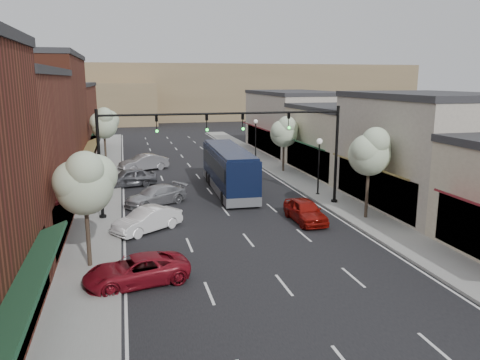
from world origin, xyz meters
TOP-DOWN VIEW (x-y plane):
  - ground at (0.00, 0.00)m, footprint 160.00×160.00m
  - sidewalk_left at (-8.40, 18.50)m, footprint 2.80×73.00m
  - sidewalk_right at (8.40, 18.50)m, footprint 2.80×73.00m
  - curb_left at (-7.00, 18.50)m, footprint 0.25×73.00m
  - curb_right at (7.00, 18.50)m, footprint 0.25×73.00m
  - bldg_left_midfar at (-14.24, 20.00)m, footprint 10.14×14.10m
  - bldg_left_far at (-14.22, 36.00)m, footprint 10.14×18.10m
  - bldg_right_midnear at (13.72, 6.00)m, footprint 9.14×12.10m
  - bldg_right_midfar at (13.70, 18.00)m, footprint 9.14×12.10m
  - bldg_right_far at (13.71, 32.00)m, footprint 9.14×16.10m
  - hill_far at (0.00, 90.00)m, footprint 120.00×30.00m
  - hill_near at (-25.00, 78.00)m, footprint 50.00×20.00m
  - signal_mast_right at (5.62, 8.00)m, footprint 8.22×0.46m
  - signal_mast_left at (-5.62, 8.00)m, footprint 8.22×0.46m
  - tree_right_near at (8.35, 3.94)m, footprint 2.85×2.65m
  - tree_right_far at (8.35, 19.94)m, footprint 2.85×2.65m
  - tree_left_near at (-8.25, -0.06)m, footprint 2.85×2.65m
  - tree_left_far at (-8.25, 25.94)m, footprint 2.85×2.65m
  - lamp_post_near at (7.80, 10.50)m, footprint 0.44×0.44m
  - lamp_post_far at (7.80, 28.00)m, footprint 0.44×0.44m
  - coach_bus at (1.49, 13.64)m, footprint 2.87×11.49m
  - red_hatchback at (4.35, 4.46)m, footprint 1.78×4.26m
  - parked_car_a at (-6.20, -2.33)m, footprint 4.87×2.94m
  - parked_car_b at (-5.35, 4.93)m, footprint 4.35×3.70m
  - parked_car_c at (-4.46, 10.85)m, footprint 5.00×4.00m
  - parked_car_d at (-6.20, 17.27)m, footprint 4.77×2.73m
  - parked_car_e at (-4.69, 24.18)m, footprint 5.05×3.26m

SIDE VIEW (x-z plane):
  - ground at x=0.00m, z-range 0.00..0.00m
  - curb_left at x=-7.00m, z-range -0.01..0.16m
  - curb_right at x=7.00m, z-range -0.01..0.16m
  - sidewalk_left at x=-8.40m, z-range 0.00..0.15m
  - sidewalk_right at x=8.40m, z-range 0.00..0.15m
  - parked_car_a at x=-6.20m, z-range 0.00..1.26m
  - parked_car_c at x=-4.46m, z-range 0.00..1.36m
  - parked_car_b at x=-5.35m, z-range 0.00..1.41m
  - red_hatchback at x=4.35m, z-range 0.00..1.44m
  - parked_car_d at x=-6.20m, z-range 0.00..1.53m
  - parked_car_e at x=-4.69m, z-range 0.00..1.57m
  - coach_bus at x=1.49m, z-range 0.08..3.57m
  - lamp_post_near at x=7.80m, z-range 0.79..5.23m
  - lamp_post_far at x=7.80m, z-range 0.79..5.23m
  - bldg_right_midfar at x=13.70m, z-range -0.03..6.37m
  - bldg_right_far at x=13.71m, z-range -0.04..7.36m
  - bldg_right_midnear at x=13.72m, z-range -0.04..7.86m
  - tree_right_far at x=8.35m, z-range 1.28..6.70m
  - hill_near at x=-25.00m, z-range 0.00..8.00m
  - bldg_left_far at x=-14.22m, z-range -0.04..8.36m
  - tree_left_near at x=-8.25m, z-range 1.38..7.07m
  - tree_right_near at x=8.35m, z-range 1.47..7.43m
  - tree_left_far at x=-8.25m, z-range 1.54..7.67m
  - signal_mast_right at x=5.62m, z-range 1.12..8.12m
  - signal_mast_left at x=-5.62m, z-range 1.12..8.12m
  - bldg_left_midfar at x=-14.24m, z-range -0.05..10.85m
  - hill_far at x=0.00m, z-range 0.00..12.00m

